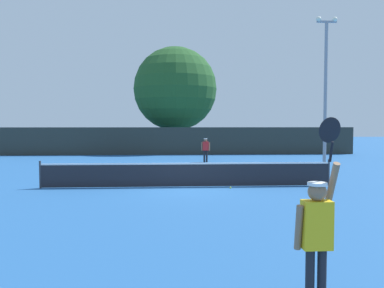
% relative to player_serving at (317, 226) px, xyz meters
% --- Properties ---
extents(ground_plane, '(120.00, 120.00, 0.00)m').
position_rel_player_serving_xyz_m(ground_plane, '(-1.23, 10.56, -1.16)').
color(ground_plane, '#235693').
extents(tennis_net, '(11.57, 0.08, 1.07)m').
position_rel_player_serving_xyz_m(tennis_net, '(-1.23, 10.56, -0.64)').
color(tennis_net, '#232328').
rests_on(tennis_net, ground).
extents(perimeter_fence, '(29.21, 0.12, 2.24)m').
position_rel_player_serving_xyz_m(perimeter_fence, '(-1.23, 27.08, -0.04)').
color(perimeter_fence, '#2D332D').
rests_on(perimeter_fence, ground).
extents(player_serving, '(0.67, 0.40, 2.60)m').
position_rel_player_serving_xyz_m(player_serving, '(0.00, 0.00, 0.00)').
color(player_serving, yellow).
rests_on(player_serving, ground).
extents(player_receiving, '(0.57, 0.23, 1.56)m').
position_rel_player_serving_xyz_m(player_receiving, '(0.42, 20.69, -0.21)').
color(player_receiving, red).
rests_on(player_receiving, ground).
extents(tennis_ball, '(0.07, 0.07, 0.07)m').
position_rel_player_serving_xyz_m(tennis_ball, '(0.43, 10.08, -1.12)').
color(tennis_ball, '#CCE033').
rests_on(tennis_ball, ground).
extents(light_pole, '(1.18, 0.28, 8.35)m').
position_rel_player_serving_xyz_m(light_pole, '(6.64, 16.32, 3.58)').
color(light_pole, gray).
rests_on(light_pole, ground).
extents(large_tree, '(7.59, 7.59, 9.51)m').
position_rel_player_serving_xyz_m(large_tree, '(-1.40, 31.21, 4.55)').
color(large_tree, brown).
rests_on(large_tree, ground).
extents(parked_car_near, '(1.94, 4.22, 1.69)m').
position_rel_player_serving_xyz_m(parked_car_near, '(0.35, 34.33, -0.38)').
color(parked_car_near, red).
rests_on(parked_car_near, ground).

